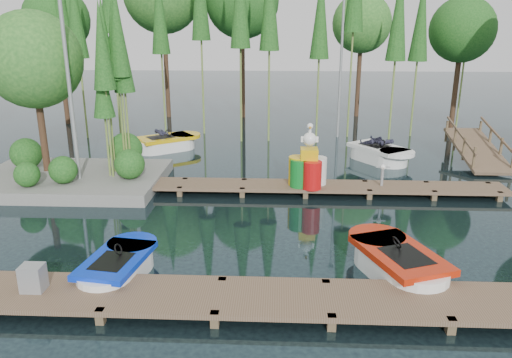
{
  "coord_description": "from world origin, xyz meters",
  "views": [
    {
      "loc": [
        1.14,
        -13.08,
        5.41
      ],
      "look_at": [
        0.5,
        0.5,
        1.1
      ],
      "focal_mm": 35.0,
      "sensor_mm": 36.0,
      "label": 1
    }
  ],
  "objects_px": {
    "yellow_barrel": "(298,171)",
    "island": "(56,91)",
    "boat_blue": "(118,268)",
    "utility_cabinet": "(33,278)",
    "drum_cluster": "(310,168)",
    "boat_red": "(397,264)",
    "boat_yellow_far": "(167,143)"
  },
  "relations": [
    {
      "from": "utility_cabinet",
      "to": "drum_cluster",
      "type": "distance_m",
      "value": 8.99
    },
    {
      "from": "island",
      "to": "boat_red",
      "type": "distance_m",
      "value": 12.25
    },
    {
      "from": "yellow_barrel",
      "to": "island",
      "type": "bearing_deg",
      "value": 174.41
    },
    {
      "from": "boat_blue",
      "to": "drum_cluster",
      "type": "distance_m",
      "value": 7.32
    },
    {
      "from": "utility_cabinet",
      "to": "drum_cluster",
      "type": "relative_size",
      "value": 0.26
    },
    {
      "from": "yellow_barrel",
      "to": "drum_cluster",
      "type": "relative_size",
      "value": 0.45
    },
    {
      "from": "boat_blue",
      "to": "island",
      "type": "bearing_deg",
      "value": 129.1
    },
    {
      "from": "yellow_barrel",
      "to": "utility_cabinet",
      "type": "bearing_deg",
      "value": -127.97
    },
    {
      "from": "boat_blue",
      "to": "drum_cluster",
      "type": "xyz_separation_m",
      "value": [
        4.49,
        5.75,
        0.66
      ]
    },
    {
      "from": "boat_yellow_far",
      "to": "yellow_barrel",
      "type": "distance_m",
      "value": 7.82
    },
    {
      "from": "boat_yellow_far",
      "to": "utility_cabinet",
      "type": "xyz_separation_m",
      "value": [
        0.09,
        -12.49,
        0.26
      ]
    },
    {
      "from": "drum_cluster",
      "to": "boat_red",
      "type": "bearing_deg",
      "value": -72.7
    },
    {
      "from": "utility_cabinet",
      "to": "yellow_barrel",
      "type": "bearing_deg",
      "value": 52.03
    },
    {
      "from": "boat_red",
      "to": "boat_yellow_far",
      "type": "bearing_deg",
      "value": 103.69
    },
    {
      "from": "utility_cabinet",
      "to": "drum_cluster",
      "type": "bearing_deg",
      "value": 49.61
    },
    {
      "from": "island",
      "to": "boat_yellow_far",
      "type": "height_order",
      "value": "island"
    },
    {
      "from": "boat_yellow_far",
      "to": "boat_blue",
      "type": "bearing_deg",
      "value": -98.65
    },
    {
      "from": "boat_blue",
      "to": "boat_red",
      "type": "xyz_separation_m",
      "value": [
        6.15,
        0.41,
        0.04
      ]
    },
    {
      "from": "island",
      "to": "boat_blue",
      "type": "distance_m",
      "value": 8.31
    },
    {
      "from": "boat_yellow_far",
      "to": "drum_cluster",
      "type": "distance_m",
      "value": 8.19
    },
    {
      "from": "island",
      "to": "boat_blue",
      "type": "relative_size",
      "value": 2.54
    },
    {
      "from": "utility_cabinet",
      "to": "drum_cluster",
      "type": "height_order",
      "value": "drum_cluster"
    },
    {
      "from": "island",
      "to": "drum_cluster",
      "type": "height_order",
      "value": "island"
    },
    {
      "from": "boat_blue",
      "to": "boat_yellow_far",
      "type": "bearing_deg",
      "value": 105.67
    },
    {
      "from": "boat_red",
      "to": "drum_cluster",
      "type": "relative_size",
      "value": 1.55
    },
    {
      "from": "boat_red",
      "to": "drum_cluster",
      "type": "distance_m",
      "value": 5.63
    },
    {
      "from": "boat_blue",
      "to": "drum_cluster",
      "type": "relative_size",
      "value": 1.29
    },
    {
      "from": "utility_cabinet",
      "to": "yellow_barrel",
      "type": "height_order",
      "value": "yellow_barrel"
    },
    {
      "from": "yellow_barrel",
      "to": "drum_cluster",
      "type": "height_order",
      "value": "drum_cluster"
    },
    {
      "from": "yellow_barrel",
      "to": "boat_blue",
      "type": "bearing_deg",
      "value": -124.97
    },
    {
      "from": "boat_red",
      "to": "yellow_barrel",
      "type": "height_order",
      "value": "yellow_barrel"
    },
    {
      "from": "boat_blue",
      "to": "boat_red",
      "type": "distance_m",
      "value": 6.17
    }
  ]
}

